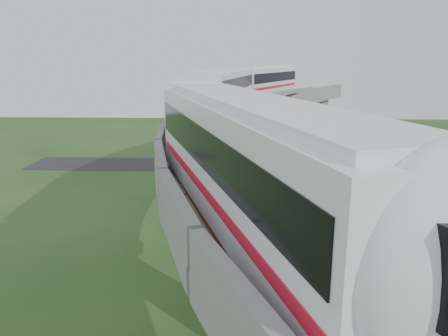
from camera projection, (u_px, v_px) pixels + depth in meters
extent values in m
plane|color=#25451B|center=(233.00, 257.00, 33.97)|extent=(160.00, 160.00, 0.00)
cube|color=#81715D|center=(426.00, 273.00, 31.48)|extent=(18.00, 26.00, 0.04)
cube|color=#232326|center=(237.00, 165.00, 63.02)|extent=(60.00, 8.00, 0.03)
cube|color=#99968E|center=(300.00, 135.00, 63.37)|extent=(2.86, 2.93, 8.40)
cube|color=#99968E|center=(302.00, 102.00, 62.19)|extent=(7.21, 5.74, 1.20)
cube|color=#99968E|center=(245.00, 172.00, 42.99)|extent=(2.35, 2.51, 8.40)
cube|color=#99968E|center=(245.00, 123.00, 41.81)|extent=(7.31, 3.58, 1.20)
cube|color=#99968E|center=(247.00, 273.00, 22.81)|extent=(2.35, 2.51, 8.40)
cube|color=#99968E|center=(248.00, 185.00, 21.63)|extent=(7.31, 3.58, 1.20)
cube|color=gray|center=(285.00, 98.00, 56.96)|extent=(16.42, 20.91, 0.80)
cube|color=gray|center=(255.00, 90.00, 58.74)|extent=(8.66, 17.08, 1.00)
cube|color=gray|center=(317.00, 92.00, 54.75)|extent=(8.66, 17.08, 1.00)
cube|color=brown|center=(269.00, 94.00, 57.87)|extent=(10.68, 18.08, 0.12)
cube|color=black|center=(269.00, 93.00, 57.84)|extent=(9.69, 17.59, 0.12)
cube|color=brown|center=(301.00, 95.00, 55.83)|extent=(10.68, 18.08, 0.12)
cube|color=black|center=(301.00, 94.00, 55.80)|extent=(9.69, 17.59, 0.12)
cube|color=gray|center=(243.00, 114.00, 40.32)|extent=(11.77, 20.03, 0.80)
cube|color=gray|center=(198.00, 104.00, 40.90)|extent=(3.22, 18.71, 1.00)
cube|color=gray|center=(291.00, 106.00, 39.30)|extent=(3.22, 18.71, 1.00)
cube|color=brown|center=(220.00, 109.00, 40.62)|extent=(5.44, 19.05, 0.12)
cube|color=black|center=(220.00, 108.00, 40.59)|extent=(4.35, 18.88, 0.12)
cube|color=brown|center=(267.00, 110.00, 39.80)|extent=(5.44, 19.05, 0.12)
cube|color=black|center=(267.00, 109.00, 39.77)|extent=(4.35, 18.88, 0.12)
cube|color=gray|center=(244.00, 159.00, 22.64)|extent=(11.77, 20.03, 0.80)
cube|color=gray|center=(160.00, 144.00, 21.95)|extent=(3.22, 18.71, 1.00)
cube|color=gray|center=(325.00, 140.00, 22.89)|extent=(3.22, 18.71, 1.00)
cube|color=brown|center=(202.00, 151.00, 22.29)|extent=(5.44, 19.05, 0.12)
cube|color=black|center=(202.00, 149.00, 22.26)|extent=(4.35, 18.88, 0.12)
cube|color=brown|center=(286.00, 149.00, 22.77)|extent=(5.44, 19.05, 0.12)
cube|color=black|center=(286.00, 147.00, 22.74)|extent=(4.35, 18.88, 0.12)
cube|color=white|center=(249.00, 161.00, 12.55)|extent=(7.15, 15.11, 3.20)
cube|color=white|center=(250.00, 101.00, 12.13)|extent=(6.41, 14.23, 0.22)
cube|color=black|center=(249.00, 145.00, 12.44)|extent=(7.02, 14.56, 1.15)
cube|color=red|center=(248.00, 186.00, 12.73)|extent=(7.02, 14.56, 0.30)
cube|color=black|center=(248.00, 209.00, 12.91)|extent=(5.70, 12.72, 0.28)
cube|color=white|center=(200.00, 105.00, 27.47)|extent=(3.58, 15.13, 3.20)
cube|color=white|center=(199.00, 77.00, 27.05)|extent=(3.00, 14.35, 0.22)
cube|color=black|center=(200.00, 97.00, 27.36)|extent=(3.61, 14.54, 1.15)
cube|color=red|center=(200.00, 116.00, 27.65)|extent=(3.61, 14.54, 0.30)
cube|color=black|center=(200.00, 127.00, 27.83)|extent=(2.65, 12.84, 0.28)
cube|color=white|center=(225.00, 88.00, 42.46)|extent=(5.51, 15.24, 3.20)
cube|color=white|center=(225.00, 70.00, 42.05)|extent=(4.83, 14.40, 0.22)
cube|color=black|center=(225.00, 83.00, 42.35)|extent=(5.45, 14.66, 1.15)
cube|color=red|center=(225.00, 96.00, 42.65)|extent=(5.45, 14.66, 0.30)
cube|color=black|center=(225.00, 103.00, 42.82)|extent=(4.29, 12.88, 0.28)
cube|color=white|center=(267.00, 80.00, 56.59)|extent=(8.86, 14.71, 3.20)
cube|color=white|center=(267.00, 67.00, 56.17)|extent=(8.05, 13.80, 0.22)
cube|color=black|center=(267.00, 77.00, 56.48)|extent=(8.66, 14.20, 1.15)
cube|color=red|center=(267.00, 86.00, 56.78)|extent=(8.66, 14.20, 0.30)
cube|color=black|center=(267.00, 92.00, 56.95)|extent=(7.17, 12.34, 0.28)
cylinder|color=#2D382D|center=(339.00, 182.00, 51.99)|extent=(0.08, 0.08, 1.50)
cube|color=#2D382D|center=(336.00, 187.00, 49.78)|extent=(1.69, 4.77, 1.40)
cylinder|color=#2D382D|center=(333.00, 193.00, 47.53)|extent=(0.08, 0.08, 1.50)
cube|color=#2D382D|center=(332.00, 200.00, 45.25)|extent=(1.23, 4.91, 1.40)
cylinder|color=#2D382D|center=(331.00, 208.00, 42.93)|extent=(0.08, 0.08, 1.50)
cube|color=#2D382D|center=(332.00, 216.00, 40.59)|extent=(0.75, 4.99, 1.40)
cylinder|color=#2D382D|center=(334.00, 226.00, 38.22)|extent=(0.08, 0.08, 1.50)
cube|color=#2D382D|center=(338.00, 238.00, 35.84)|extent=(0.27, 5.04, 1.40)
cylinder|color=#2D382D|center=(344.00, 250.00, 33.45)|extent=(0.08, 0.08, 1.50)
cube|color=#2D382D|center=(353.00, 265.00, 31.06)|extent=(0.27, 5.04, 1.40)
cylinder|color=#2D382D|center=(365.00, 283.00, 28.66)|extent=(0.08, 0.08, 1.50)
cube|color=#2D382D|center=(381.00, 303.00, 26.28)|extent=(0.75, 4.99, 1.40)
cylinder|color=#2D382D|center=(402.00, 328.00, 23.90)|extent=(0.08, 0.08, 1.50)
cylinder|color=#382314|center=(325.00, 173.00, 55.82)|extent=(0.18, 0.18, 1.63)
ellipsoid|color=#133A12|center=(326.00, 161.00, 55.46)|extent=(2.18, 2.18, 1.85)
cylinder|color=#382314|center=(311.00, 190.00, 49.11)|extent=(0.18, 0.18, 1.18)
ellipsoid|color=#133A12|center=(312.00, 178.00, 48.75)|extent=(2.96, 2.96, 2.52)
cylinder|color=#382314|center=(303.00, 223.00, 39.49)|extent=(0.18, 0.18, 1.13)
ellipsoid|color=#133A12|center=(304.00, 211.00, 39.20)|extent=(2.07, 2.07, 1.76)
cylinder|color=#382314|center=(320.00, 247.00, 33.76)|extent=(0.18, 0.18, 1.69)
ellipsoid|color=#133A12|center=(321.00, 226.00, 33.33)|extent=(2.97, 2.97, 2.53)
cylinder|color=#382314|center=(363.00, 335.00, 23.11)|extent=(0.18, 0.18, 1.68)
ellipsoid|color=#133A12|center=(365.00, 312.00, 22.77)|extent=(1.89, 1.89, 1.60)
imported|color=black|center=(364.00, 220.00, 39.71)|extent=(5.03, 2.99, 1.37)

